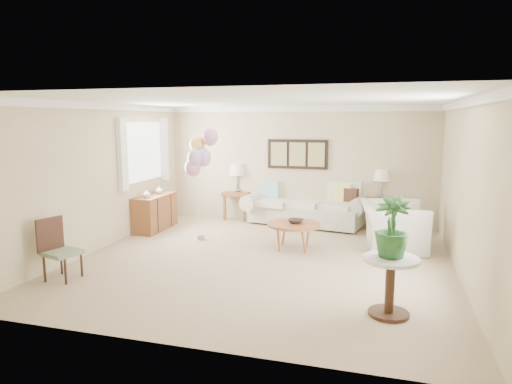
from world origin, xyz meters
TOP-DOWN VIEW (x-y plane):
  - ground_plane at (0.00, 0.00)m, footprint 6.00×6.00m
  - room_shell at (-0.11, 0.09)m, footprint 6.04×6.04m
  - wall_art_triptych at (0.00, 2.96)m, footprint 1.35×0.06m
  - sofa at (0.24, 2.90)m, footprint 2.83×1.40m
  - end_table_left at (-1.41, 2.97)m, footprint 0.60×0.54m
  - end_table_right at (1.81, 2.97)m, footprint 0.61×0.56m
  - lamp_left at (-1.41, 2.97)m, footprint 0.37×0.37m
  - lamp_right at (1.81, 2.97)m, footprint 0.34×0.34m
  - coffee_table at (0.35, 0.84)m, footprint 0.95×0.95m
  - decor_bowl at (0.39, 0.84)m, footprint 0.31×0.31m
  - armchair at (2.06, 1.39)m, footprint 1.24×1.38m
  - side_table at (2.00, -1.62)m, footprint 0.66×0.66m
  - potted_plant at (2.00, -1.60)m, footprint 0.44×0.44m
  - accent_chair at (-2.62, -1.63)m, footprint 0.54×0.54m
  - credenza at (-2.76, 1.50)m, footprint 0.46×1.20m
  - vase_white at (-2.74, 1.15)m, footprint 0.19×0.19m
  - vase_sage at (-2.74, 1.68)m, footprint 0.21×0.21m
  - balloon_cluster at (-1.49, 0.98)m, footprint 0.59×0.52m

SIDE VIEW (x-z plane):
  - ground_plane at x=0.00m, z-range 0.00..0.00m
  - credenza at x=-2.76m, z-range 0.00..0.74m
  - sofa at x=0.24m, z-range -0.10..0.88m
  - armchair at x=2.06m, z-range 0.00..0.82m
  - coffee_table at x=0.35m, z-range 0.20..0.68m
  - accent_chair at x=-2.62m, z-range 0.02..0.92m
  - decor_bowl at x=0.39m, z-range 0.48..0.55m
  - side_table at x=2.00m, z-range 0.18..0.89m
  - end_table_left at x=-1.41m, z-range 0.22..0.87m
  - end_table_right at x=1.81m, z-range 0.23..0.89m
  - vase_white at x=-2.74m, z-range 0.74..0.91m
  - vase_sage at x=-2.74m, z-range 0.74..0.91m
  - potted_plant at x=2.00m, z-range 0.71..1.43m
  - lamp_right at x=1.81m, z-range 0.83..1.42m
  - lamp_left at x=-1.41m, z-range 0.82..1.47m
  - wall_art_triptych at x=0.00m, z-range 1.23..1.88m
  - room_shell at x=-0.11m, z-range 0.33..2.93m
  - balloon_cluster at x=-1.49m, z-range 0.60..2.76m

